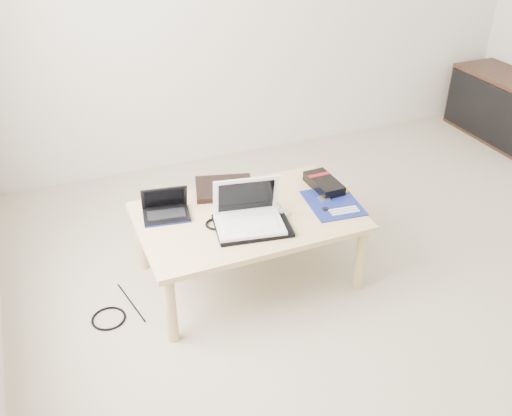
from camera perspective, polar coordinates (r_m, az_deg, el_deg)
name	(u,v)px	position (r m, az deg, el deg)	size (l,w,h in m)	color
ground	(428,305)	(3.06, 16.78, -9.31)	(4.00, 4.00, 0.00)	beige
coffee_table	(248,222)	(2.90, -0.82, -1.44)	(1.10, 0.70, 0.40)	tan
media_cabinet	(505,108)	(4.94, 23.63, 9.13)	(0.41, 0.90, 0.50)	#3A2117
book	(224,188)	(3.08, -3.18, 2.00)	(0.36, 0.33, 0.03)	black
netbook	(166,209)	(2.89, -9.01, -0.13)	(0.25, 0.20, 0.16)	black
tablet	(255,212)	(2.88, -0.11, -0.38)	(0.29, 0.25, 0.01)	black
remote	(271,207)	(2.92, 1.53, 0.14)	(0.13, 0.23, 0.02)	silver
neoprene_sleeve	(252,226)	(2.77, -0.37, -1.78)	(0.36, 0.26, 0.02)	black
white_laptop	(248,215)	(2.75, -0.76, -0.68)	(0.36, 0.28, 0.23)	silver
motherboard	(333,203)	(2.99, 7.73, 0.52)	(0.29, 0.35, 0.01)	navy
gpu_box	(324,184)	(3.11, 6.79, 2.44)	(0.13, 0.25, 0.06)	black
cable_coil	(216,224)	(2.80, -4.01, -1.60)	(0.11, 0.11, 0.01)	black
floor_cable_coil	(109,318)	(2.94, -14.52, -10.64)	(0.17, 0.17, 0.01)	black
floor_cable_trail	(131,302)	(3.01, -12.39, -9.20)	(0.01, 0.01, 0.34)	black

